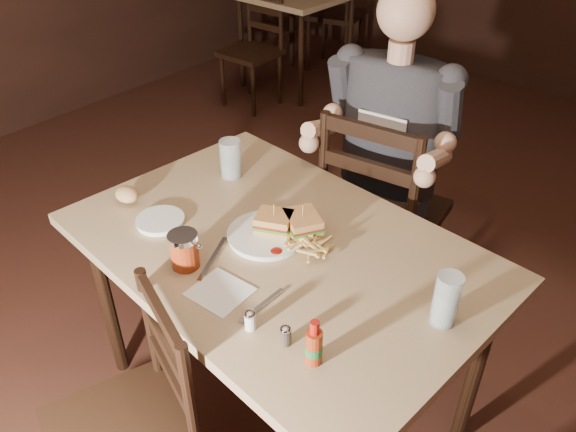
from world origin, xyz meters
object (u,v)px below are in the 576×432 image
Objects in this scene: bg_table at (296,3)px; bg_chair_far at (336,14)px; chair_far at (383,213)px; hot_sauce at (314,342)px; diner at (390,113)px; glass_right at (446,300)px; side_plate at (160,221)px; syrup_dispenser at (184,250)px; main_table at (278,262)px; bg_chair_near at (250,52)px; dinner_plate at (267,235)px; glass_left at (231,159)px.

bg_chair_far reaches higher than bg_table.
hot_sauce is (0.40, -1.01, 0.34)m from chair_far.
bg_table is 2.74m from diner.
bg_table is at bearing 135.34° from glass_right.
side_plate reaches higher than bg_table.
hot_sauce is 1.18× the size of syrup_dispenser.
main_table is 12.34× the size of syrup_dispenser.
bg_table is at bearing 128.15° from main_table.
bg_chair_near is at bearing -40.45° from chair_far.
main_table is at bearing -4.86° from dinner_plate.
bg_chair_far is 3.17m from diner.
dinner_plate is (1.95, -2.54, 0.10)m from bg_table.
side_plate is at bearing -54.48° from bg_chair_near.
glass_right reaches higher than main_table.
glass_left is 0.93× the size of glass_right.
dinner_plate is at bearing -29.49° from glass_left.
side_plate is at bearing -152.65° from dinner_plate.
glass_right is at bearing 115.57° from bg_chair_far.
side_plate is (-0.37, -0.16, 0.08)m from main_table.
bg_chair_far is 6.14× the size of glass_right.
bg_table is 0.85× the size of bg_chair_far.
bg_table is 6.04× the size of hot_sauce.
glass_right is at bearing 2.75° from main_table.
bg_table is at bearing 129.05° from diner.
bg_table is 7.14× the size of syrup_dispenser.
side_plate is (-0.92, -0.19, -0.07)m from glass_right.
hot_sauce reaches higher than syrup_dispenser.
bg_table is 3.21m from dinner_plate.
syrup_dispenser is at bearing 104.86° from bg_chair_far.
chair_far reaches higher than main_table.
glass_right is at bearing -10.61° from glass_left.
bg_table is at bearing 129.83° from hot_sauce.
glass_right is at bearing 61.27° from hot_sauce.
main_table is 3.24m from bg_table.
main_table is 0.41m from side_plate.
bg_chair_far is 3.67m from dinner_plate.
diner is 6.34× the size of glass_left.
bg_chair_near reaches higher than main_table.
bg_chair_far reaches higher than syrup_dispenser.
main_table is at bearing -26.92° from glass_left.
bg_table is 5.62× the size of glass_left.
main_table is at bearing -95.43° from diner.
main_table is 1.73× the size of bg_table.
hot_sauce is 0.76m from side_plate.
main_table is 9.02× the size of side_plate.
bg_table is at bearing 88.48° from bg_chair_near.
side_plate is (1.63, -2.71, 0.10)m from bg_table.
dinner_plate is at bearing -47.12° from bg_chair_near.
main_table is 2.84m from bg_chair_near.
bg_chair_far is 1.10m from bg_chair_near.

